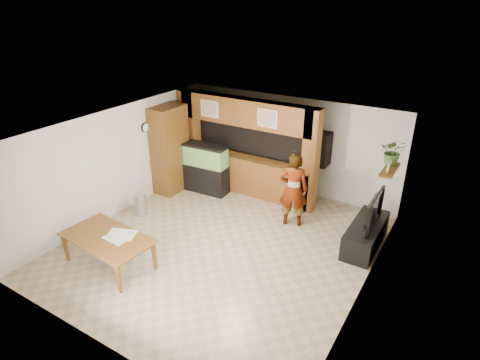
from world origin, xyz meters
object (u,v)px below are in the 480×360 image
Objects in this scene: aquarium at (206,169)px; pantry_cabinet at (170,150)px; television at (369,210)px; person at (293,190)px; dining_table at (108,252)px.

pantry_cabinet is at bearing -159.36° from aquarium.
person is (-1.73, 0.01, 0.01)m from television.
aquarium reaches higher than television.
dining_table is (0.30, -3.75, -0.34)m from aquarium.
pantry_cabinet reaches higher than aquarium.
person is at bearing -11.10° from aquarium.
television is 5.39m from dining_table.
pantry_cabinet is 1.27× the size of dining_table.
television is 0.65× the size of dining_table.
dining_table is at bearing -88.84° from aquarium.
television is (4.47, -0.38, 0.23)m from aquarium.
person is (3.62, 0.02, -0.28)m from pantry_cabinet.
aquarium is (0.88, 0.39, -0.51)m from pantry_cabinet.
pantry_cabinet is 3.63m from person.
pantry_cabinet is 3.66m from dining_table.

